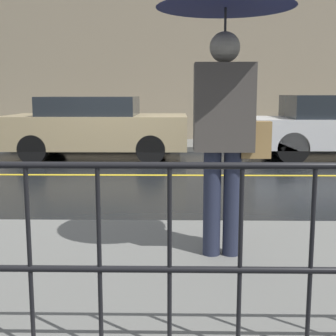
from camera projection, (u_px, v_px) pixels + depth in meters
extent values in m
plane|color=black|center=(114.00, 175.00, 8.48)|extent=(80.00, 80.00, 0.00)
cube|color=slate|center=(33.00, 275.00, 3.66)|extent=(28.00, 2.81, 0.12)
cube|color=slate|center=(136.00, 145.00, 12.92)|extent=(28.00, 2.09, 0.12)
cube|color=gold|center=(114.00, 175.00, 8.48)|extent=(25.20, 0.12, 0.01)
cube|color=gray|center=(138.00, 62.00, 13.73)|extent=(28.00, 0.30, 4.73)
cylinder|color=black|center=(30.00, 259.00, 2.43)|extent=(0.02, 0.02, 0.99)
cylinder|color=black|center=(99.00, 260.00, 2.42)|extent=(0.02, 0.02, 0.99)
cylinder|color=black|center=(170.00, 260.00, 2.41)|extent=(0.02, 0.02, 0.99)
cylinder|color=black|center=(240.00, 261.00, 2.41)|extent=(0.02, 0.02, 0.99)
cylinder|color=black|center=(311.00, 261.00, 2.40)|extent=(0.02, 0.02, 0.99)
cylinder|color=#23283D|center=(212.00, 203.00, 3.90)|extent=(0.15, 0.15, 0.89)
cylinder|color=#23283D|center=(232.00, 203.00, 3.89)|extent=(0.15, 0.15, 0.89)
cube|color=#47423D|center=(224.00, 107.00, 3.77)|extent=(0.48, 0.29, 0.70)
sphere|color=gray|center=(225.00, 47.00, 3.70)|extent=(0.24, 0.24, 0.24)
cylinder|color=#262628|center=(225.00, 58.00, 3.71)|extent=(0.02, 0.02, 0.77)
cube|color=#9E7A47|center=(256.00, 140.00, 3.81)|extent=(0.24, 0.12, 0.30)
cube|color=tan|center=(98.00, 131.00, 10.56)|extent=(3.99, 1.92, 0.72)
cube|color=#1E2328|center=(90.00, 106.00, 10.48)|extent=(2.08, 1.77, 0.41)
cylinder|color=black|center=(154.00, 141.00, 11.43)|extent=(0.61, 0.22, 0.61)
cylinder|color=black|center=(151.00, 150.00, 9.75)|extent=(0.61, 0.22, 0.61)
cylinder|color=black|center=(54.00, 141.00, 11.48)|extent=(0.61, 0.22, 0.61)
cylinder|color=black|center=(33.00, 149.00, 9.80)|extent=(0.61, 0.22, 0.61)
cube|color=#1E2328|center=(334.00, 106.00, 10.38)|extent=(2.10, 1.70, 0.50)
cylinder|color=black|center=(276.00, 140.00, 11.34)|extent=(0.67, 0.22, 0.67)
cylinder|color=black|center=(293.00, 148.00, 9.73)|extent=(0.67, 0.22, 0.67)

